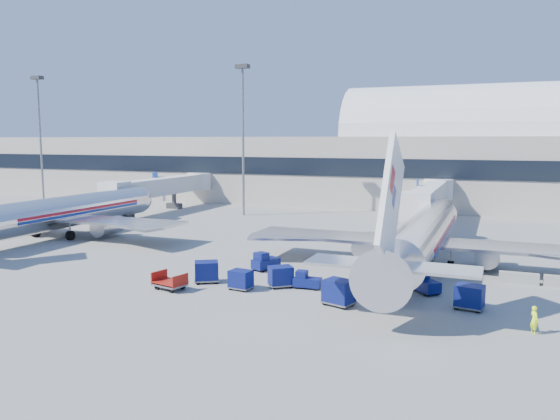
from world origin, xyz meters
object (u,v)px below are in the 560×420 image
at_px(jetbridge_near, 430,196).
at_px(cart_train_c, 207,271).
at_px(mast_west, 243,118).
at_px(cart_solo_near, 339,292).
at_px(airliner_main, 422,236).
at_px(barrier_near, 519,278).
at_px(cart_train_b, 241,279).
at_px(airliner_mid, 58,213).
at_px(jetbridge_mid, 166,186).
at_px(cart_open_red, 170,284).
at_px(mast_far_west, 39,121).
at_px(tug_left, 265,262).
at_px(tug_right, 424,283).
at_px(ramp_worker, 534,320).
at_px(tug_lead, 306,280).
at_px(cart_solo_far, 470,296).

distance_m(jetbridge_near, cart_train_c, 40.21).
distance_m(mast_west, cart_solo_near, 48.99).
distance_m(airliner_main, barrier_near, 8.74).
bearing_deg(cart_train_b, airliner_mid, 164.10).
height_order(jetbridge_mid, cart_open_red, jetbridge_mid).
distance_m(airliner_main, jetbridge_mid, 51.62).
bearing_deg(mast_far_west, tug_left, -28.76).
distance_m(jetbridge_near, cart_train_b, 40.08).
bearing_deg(jetbridge_near, cart_train_b, -103.90).
bearing_deg(mast_far_west, jetbridge_near, 0.68).
bearing_deg(barrier_near, cart_solo_near, -137.02).
bearing_deg(barrier_near, tug_right, -141.20).
distance_m(jetbridge_near, tug_right, 34.60).
distance_m(airliner_mid, mast_far_west, 39.68).
height_order(mast_west, cart_solo_near, mast_west).
distance_m(barrier_near, ramp_worker, 12.14).
bearing_deg(mast_west, cart_train_c, -68.67).
bearing_deg(mast_far_west, ramp_worker, -27.08).
xyz_separation_m(jetbridge_mid, ramp_worker, (52.88, -40.93, -3.08)).
bearing_deg(cart_train_c, ramp_worker, -38.13).
distance_m(jetbridge_mid, cart_solo_near, 56.93).
bearing_deg(airliner_main, airliner_mid, 180.00).
xyz_separation_m(cart_open_red, ramp_worker, (25.57, -0.15, 0.39)).
distance_m(mast_far_west, tug_right, 79.93).
distance_m(barrier_near, cart_open_red, 27.80).
xyz_separation_m(mast_west, tug_left, (17.16, -31.37, -14.05)).
distance_m(tug_lead, cart_open_red, 10.56).
relative_size(mast_far_west, tug_left, 8.06).
distance_m(cart_train_c, cart_solo_near, 11.81).
bearing_deg(barrier_near, airliner_mid, 177.13).
xyz_separation_m(jetbridge_mid, mast_west, (14.40, -0.81, 10.86)).
xyz_separation_m(airliner_mid, cart_open_red, (24.91, -14.48, -2.46)).
height_order(jetbridge_mid, mast_far_west, mast_far_west).
xyz_separation_m(mast_far_west, tug_lead, (62.58, -35.73, -14.16)).
relative_size(airliner_main, mast_far_west, 1.65).
relative_size(cart_solo_near, ramp_worker, 1.43).
bearing_deg(ramp_worker, mast_far_west, 31.09).
distance_m(jetbridge_near, cart_solo_far, 38.20).
height_order(airliner_main, jetbridge_mid, airliner_main).
xyz_separation_m(cart_train_b, ramp_worker, (20.48, -2.15, 0.04)).
relative_size(airliner_mid, cart_open_red, 13.57).
xyz_separation_m(mast_far_west, barrier_near, (78.00, -28.00, -14.34)).
height_order(tug_lead, ramp_worker, ramp_worker).
xyz_separation_m(airliner_main, jetbridge_near, (-2.40, 26.30, 1.00)).
distance_m(mast_west, barrier_near, 49.33).
bearing_deg(cart_train_c, jetbridge_near, 39.99).
bearing_deg(jetbridge_mid, airliner_main, -30.64).
relative_size(barrier_near, tug_left, 1.07).
bearing_deg(tug_lead, cart_train_b, -157.41).
distance_m(jetbridge_near, barrier_near, 30.82).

